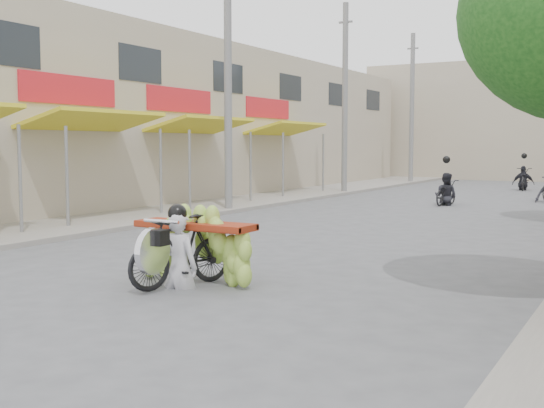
{
  "coord_description": "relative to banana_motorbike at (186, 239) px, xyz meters",
  "views": [
    {
      "loc": [
        6.19,
        -5.75,
        2.1
      ],
      "look_at": [
        0.57,
        4.19,
        1.1
      ],
      "focal_mm": 45.0,
      "sensor_mm": 36.0,
      "label": 1
    }
  ],
  "objects": [
    {
      "name": "ground",
      "position": [
        -0.13,
        -2.36,
        -0.69
      ],
      "size": [
        120.0,
        120.0,
        0.0
      ],
      "primitive_type": "plane",
      "color": "#5A5B60",
      "rests_on": "ground"
    },
    {
      "name": "sidewalk_left",
      "position": [
        -7.13,
        12.64,
        -0.63
      ],
      "size": [
        4.0,
        60.0,
        0.12
      ],
      "primitive_type": "cube",
      "color": "gray",
      "rests_on": "ground"
    },
    {
      "name": "shophouse_row_left",
      "position": [
        -12.12,
        11.62,
        2.31
      ],
      "size": [
        9.77,
        40.0,
        6.0
      ],
      "color": "#AEA28A",
      "rests_on": "ground"
    },
    {
      "name": "far_building",
      "position": [
        -0.13,
        35.64,
        2.81
      ],
      "size": [
        20.0,
        6.0,
        7.0
      ],
      "primitive_type": "cube",
      "color": "#AEA28A",
      "rests_on": "ground"
    },
    {
      "name": "utility_pole_mid",
      "position": [
        -5.53,
        9.64,
        3.34
      ],
      "size": [
        0.6,
        0.24,
        8.0
      ],
      "color": "slate",
      "rests_on": "ground"
    },
    {
      "name": "utility_pole_far",
      "position": [
        -5.53,
        18.64,
        3.34
      ],
      "size": [
        0.6,
        0.24,
        8.0
      ],
      "color": "slate",
      "rests_on": "ground"
    },
    {
      "name": "utility_pole_back",
      "position": [
        -5.53,
        27.64,
        3.34
      ],
      "size": [
        0.6,
        0.24,
        8.0
      ],
      "color": "slate",
      "rests_on": "ground"
    },
    {
      "name": "banana_motorbike",
      "position": [
        0.0,
        0.0,
        0.0
      ],
      "size": [
        2.2,
        1.92,
        2.07
      ],
      "color": "black",
      "rests_on": "ground"
    },
    {
      "name": "bg_motorbike_a",
      "position": [
        -0.28,
        15.31,
        0.07
      ],
      "size": [
        0.84,
        1.58,
        1.95
      ],
      "color": "black",
      "rests_on": "ground"
    },
    {
      "name": "bg_motorbike_c",
      "position": [
        0.73,
        24.81,
        0.08
      ],
      "size": [
        1.02,
        1.86,
        1.95
      ],
      "color": "black",
      "rests_on": "ground"
    }
  ]
}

